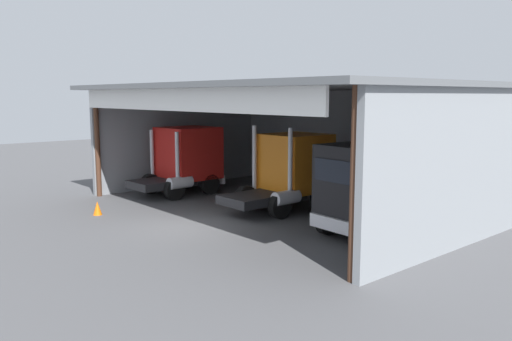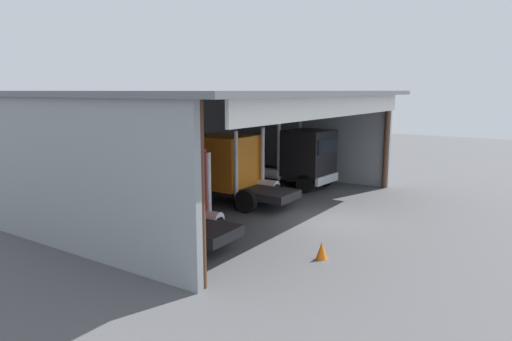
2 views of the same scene
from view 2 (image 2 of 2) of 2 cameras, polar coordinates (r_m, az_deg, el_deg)
ground_plane at (r=18.99m, az=8.94°, el=-6.33°), size 80.00×80.00×0.00m
workshop_shed at (r=21.40m, az=-5.36°, el=5.80°), size 16.55×10.99×5.30m
truck_red_center_bay at (r=16.13m, az=-11.69°, el=-2.87°), size 2.70×4.54×3.29m
truck_orange_yard_outside at (r=21.47m, az=-3.12°, el=0.36°), size 2.58×4.96×3.58m
truck_black_center_right_bay at (r=24.98m, az=5.86°, el=1.58°), size 2.64×5.29×3.69m
oil_drum at (r=22.59m, az=-12.87°, el=-2.62°), size 0.58×0.58×0.92m
tool_cart at (r=21.27m, az=-15.74°, el=-3.42°), size 0.90×0.60×1.00m
traffic_cone at (r=14.82m, az=8.24°, el=-9.91°), size 0.36×0.36×0.56m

